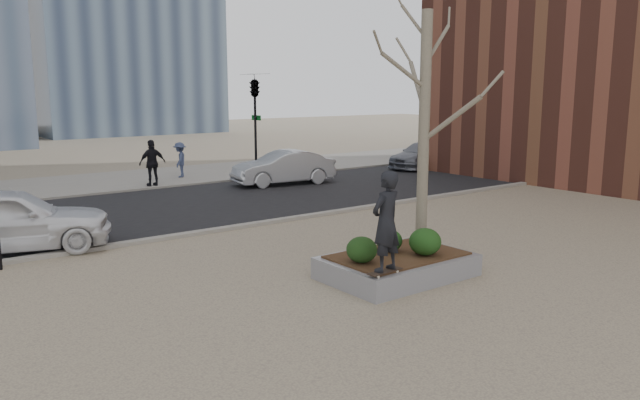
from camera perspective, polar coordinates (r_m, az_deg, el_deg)
ground at (r=12.56m, az=3.74°, el=-7.85°), size 120.00×120.00×0.00m
street at (r=20.92m, az=-14.49°, el=-0.80°), size 60.00×8.00×0.02m
far_sidewalk at (r=27.43m, az=-20.19°, el=1.46°), size 60.00×6.00×0.02m
planter at (r=13.14m, az=7.07°, el=-6.05°), size 3.00×2.00×0.45m
planter_mulch at (r=13.07m, az=7.09°, el=-5.02°), size 2.70×1.70×0.04m
sycamore_tree at (r=13.54m, az=9.58°, el=9.66°), size 2.80×2.80×6.60m
shrub_left at (r=12.33m, az=3.83°, el=-4.56°), size 0.61×0.61×0.52m
shrub_middle at (r=13.20m, az=6.33°, el=-3.70°), size 0.56×0.56×0.47m
shrub_right at (r=13.02m, az=9.59°, el=-3.78°), size 0.66×0.66×0.56m
skateboard at (r=11.78m, az=5.97°, el=-6.62°), size 0.79×0.25×0.08m
skateboarder at (r=11.53m, az=6.06°, el=-1.96°), size 0.76×0.57×1.88m
police_car at (r=16.54m, az=-26.58°, el=-1.63°), size 4.93×3.07×1.57m
car_silver at (r=25.38m, az=-3.37°, el=2.99°), size 4.32×2.10×1.36m
car_third at (r=31.05m, az=9.37°, el=4.07°), size 4.54×2.61×1.24m
pedestrian_b at (r=27.99m, az=-12.68°, el=3.61°), size 1.04×1.14×1.53m
pedestrian_c at (r=25.66m, az=-15.07°, el=3.28°), size 1.08×0.45×1.85m
traffic_light_far at (r=27.67m, az=-5.93°, el=6.77°), size 0.60×2.48×4.50m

